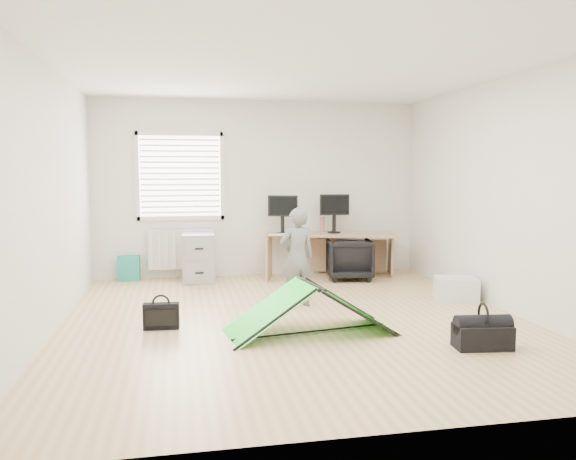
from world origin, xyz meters
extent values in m
plane|color=tan|center=(0.00, 0.00, 0.00)|extent=(5.50, 5.50, 0.00)
cube|color=silver|center=(0.00, 2.75, 1.35)|extent=(5.00, 0.02, 2.70)
cube|color=silver|center=(-1.20, 2.71, 1.55)|extent=(1.20, 0.06, 1.20)
cube|color=silver|center=(-1.20, 2.67, 0.45)|extent=(1.00, 0.12, 0.60)
cube|color=#A77F5E|center=(1.06, 2.39, 0.34)|extent=(2.07, 1.15, 0.67)
cube|color=#97989C|center=(-0.96, 2.39, 0.36)|extent=(0.48, 0.63, 0.71)
cube|color=black|center=(0.30, 2.39, 0.89)|extent=(0.45, 0.27, 0.43)
cube|color=black|center=(1.12, 2.43, 0.89)|extent=(0.46, 0.11, 0.44)
cube|color=beige|center=(0.30, 2.28, 0.68)|extent=(0.45, 0.16, 0.02)
cylinder|color=#A9625E|center=(0.96, 2.55, 0.80)|extent=(0.08, 0.08, 0.25)
imported|color=black|center=(1.28, 2.12, 0.30)|extent=(0.75, 0.77, 0.61)
imported|color=slate|center=(0.15, 0.60, 0.60)|extent=(0.47, 0.35, 1.19)
cube|color=silver|center=(2.19, 0.54, 0.14)|extent=(0.59, 0.49, 0.29)
cube|color=teal|center=(-1.98, 2.63, 0.19)|extent=(0.32, 0.16, 0.37)
cube|color=black|center=(-1.43, -0.09, 0.14)|extent=(0.37, 0.14, 0.27)
cube|color=silver|center=(-0.58, -0.30, 0.05)|extent=(0.11, 0.11, 0.10)
cube|color=black|center=(1.49, -1.31, 0.11)|extent=(0.54, 0.32, 0.22)
camera|label=1|loc=(-1.22, -5.90, 1.62)|focal=35.00mm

